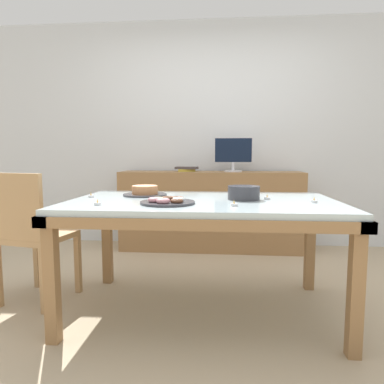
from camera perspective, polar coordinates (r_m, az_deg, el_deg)
The scene contains 15 objects.
ground_plane at distance 2.47m, azimuth 1.78°, elevation -19.18°, with size 12.00×12.00×0.00m, color tan.
wall_back at distance 4.11m, azimuth 3.32°, elevation 9.50°, with size 8.00×0.10×2.60m, color silver.
dining_table at distance 2.27m, azimuth 1.83°, elevation -3.34°, with size 1.76×1.06×0.77m.
chair at distance 2.67m, azimuth -25.32°, elevation -5.97°, with size 0.49×0.49×0.94m.
sideboard at distance 3.86m, azimuth 3.11°, elevation -3.11°, with size 2.01×0.44×0.88m.
computer_monitor at distance 3.80m, azimuth 6.89°, elevation 6.23°, with size 0.42×0.20×0.38m.
book_stack at distance 3.83m, azimuth -0.88°, elevation 3.86°, with size 0.26×0.19×0.05m.
cake_chocolate_round at distance 2.50m, azimuth -7.85°, elevation 0.09°, with size 0.32×0.32×0.07m.
pastry_platter at distance 2.06m, azimuth -4.10°, elevation -1.56°, with size 0.33×0.33×0.04m.
plate_stack at distance 2.27m, azimuth 8.62°, elevation -0.13°, with size 0.21×0.21×0.09m.
tealight_near_front at distance 2.07m, azimuth -15.48°, elevation -1.86°, with size 0.04×0.04×0.04m.
tealight_centre at distance 2.31m, azimuth 12.41°, elevation -0.98°, with size 0.04×0.04×0.04m.
tealight_near_cakes at distance 2.46m, azimuth -16.48°, elevation -0.64°, with size 0.04×0.04×0.04m.
tealight_right_edge at distance 1.97m, azimuth 7.01°, elevation -2.08°, with size 0.04×0.04×0.04m.
tealight_left_edge at distance 2.23m, azimuth 19.67°, elevation -1.43°, with size 0.04×0.04×0.04m.
Camera 1 is at (0.12, -2.23, 1.05)m, focal length 32.00 mm.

